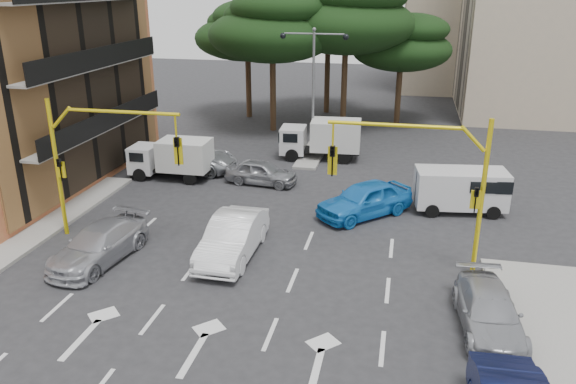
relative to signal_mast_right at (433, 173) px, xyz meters
The scene contains 20 objects.
ground 8.08m from the signal_mast_right, 163.69° to the right, with size 120.00×120.00×0.00m, color #28282B.
median_strip 16.03m from the signal_mast_right, 115.91° to the left, with size 1.40×6.00×0.15m, color gray.
apartment_beige_far 42.69m from the signal_mast_right, 81.67° to the left, with size 16.20×12.15×16.70m.
pine_left_near 22.98m from the signal_mast_right, 118.29° to the left, with size 9.15×9.15×10.23m.
pine_center 23.13m from the signal_mast_right, 104.66° to the left, with size 9.98×9.98×11.16m.
pine_left_far 27.79m from the signal_mast_right, 119.84° to the left, with size 8.32×8.32×9.30m.
pine_right 24.14m from the signal_mast_right, 94.17° to the left, with size 7.49×7.49×8.37m.
pine_back 28.30m from the signal_mast_right, 106.03° to the left, with size 9.15×9.15×10.23m.
signal_mast_right is the anchor object (origin of this frame).
signal_mast_left 13.61m from the signal_mast_right, behind, with size 5.79×0.37×6.00m.
street_lamp_center 15.65m from the signal_mast_right, 115.91° to the left, with size 4.16×0.36×7.77m.
car_white_hatch 8.17m from the signal_mast_right, behind, with size 1.75×5.03×1.66m, color white.
car_blue_compact 6.31m from the signal_mast_right, 119.65° to the left, with size 1.95×4.83×1.65m, color blue.
car_silver_wagon 13.16m from the signal_mast_right, behind, with size 1.98×4.87×1.41m, color #AAACB3.
car_silver_cross_a 16.65m from the signal_mast_right, 144.46° to the left, with size 2.57×5.57×1.55m, color #A5A8AD.
car_silver_cross_b 12.29m from the signal_mast_right, 136.67° to the left, with size 1.59×3.95×1.34m, color #93959B.
car_silver_parked 5.33m from the signal_mast_right, 63.39° to the right, with size 1.81×4.46×1.30m, color #9C9EA4.
van_white 7.13m from the signal_mast_right, 74.99° to the left, with size 1.91×4.23×2.11m, color silver, non-canonical shape.
box_truck_a 16.20m from the signal_mast_right, 149.88° to the left, with size 1.94×4.62×2.27m, color silver, non-canonical shape.
box_truck_b 15.09m from the signal_mast_right, 114.56° to the left, with size 2.11×5.02×2.47m, color silver, non-canonical shape.
Camera 1 is at (5.67, -18.05, 10.40)m, focal length 35.00 mm.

